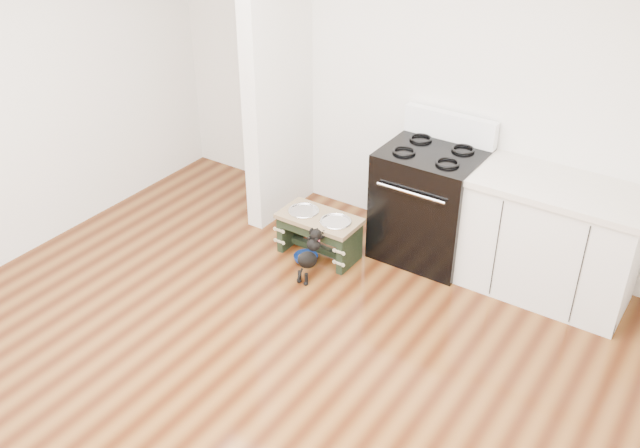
# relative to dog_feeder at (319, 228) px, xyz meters

# --- Properties ---
(ground) EXTENTS (5.00, 5.00, 0.00)m
(ground) POSITION_rel_dog_feeder_xyz_m (0.46, -1.64, -0.26)
(ground) COLOR #3F1B0B
(ground) RESTS_ON ground
(room_shell) EXTENTS (5.00, 5.00, 5.00)m
(room_shell) POSITION_rel_dog_feeder_xyz_m (0.46, -1.64, 1.36)
(room_shell) COLOR silver
(room_shell) RESTS_ON ground
(partition_wall) EXTENTS (0.15, 0.80, 2.70)m
(partition_wall) POSITION_rel_dog_feeder_xyz_m (-0.72, 0.46, 1.09)
(partition_wall) COLOR silver
(partition_wall) RESTS_ON ground
(oven_range) EXTENTS (0.76, 0.69, 1.14)m
(oven_range) POSITION_rel_dog_feeder_xyz_m (0.71, 0.52, 0.22)
(oven_range) COLOR black
(oven_range) RESTS_ON ground
(cabinet_run) EXTENTS (1.24, 0.64, 0.91)m
(cabinet_run) POSITION_rel_dog_feeder_xyz_m (1.69, 0.53, 0.20)
(cabinet_run) COLOR silver
(cabinet_run) RESTS_ON ground
(dog_feeder) EXTENTS (0.66, 0.35, 0.38)m
(dog_feeder) POSITION_rel_dog_feeder_xyz_m (0.00, 0.00, 0.00)
(dog_feeder) COLOR black
(dog_feeder) RESTS_ON ground
(puppy) EXTENTS (0.12, 0.34, 0.40)m
(puppy) POSITION_rel_dog_feeder_xyz_m (0.12, -0.30, -0.04)
(puppy) COLOR black
(puppy) RESTS_ON ground
(floor_bowl) EXTENTS (0.23, 0.23, 0.06)m
(floor_bowl) POSITION_rel_dog_feeder_xyz_m (-0.03, -0.15, -0.23)
(floor_bowl) COLOR navy
(floor_bowl) RESTS_ON ground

